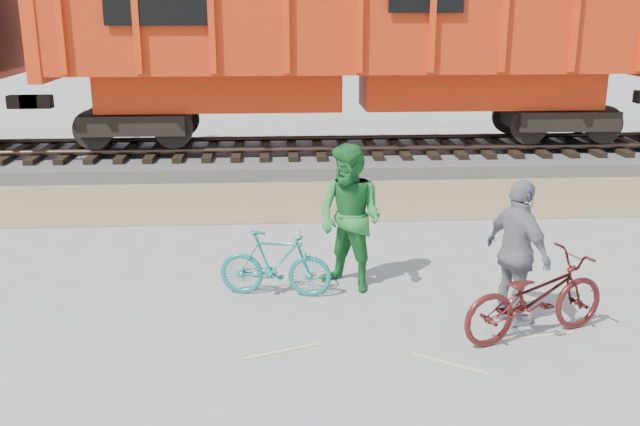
# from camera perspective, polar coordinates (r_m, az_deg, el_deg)

# --- Properties ---
(ground) EXTENTS (120.00, 120.00, 0.00)m
(ground) POSITION_cam_1_polar(r_m,az_deg,el_deg) (8.88, 3.42, -8.44)
(ground) COLOR #9E9E99
(ground) RESTS_ON ground
(gravel_strip) EXTENTS (120.00, 3.00, 0.02)m
(gravel_strip) POSITION_cam_1_polar(r_m,az_deg,el_deg) (14.03, 0.76, 1.04)
(gravel_strip) COLOR #9A8460
(gravel_strip) RESTS_ON ground
(ballast_bed) EXTENTS (120.00, 4.00, 0.30)m
(ballast_bed) POSITION_cam_1_polar(r_m,az_deg,el_deg) (17.39, -0.10, 4.53)
(ballast_bed) COLOR slate
(ballast_bed) RESTS_ON ground
(track) EXTENTS (120.00, 2.60, 0.24)m
(track) POSITION_cam_1_polar(r_m,az_deg,el_deg) (17.33, -0.10, 5.57)
(track) COLOR black
(track) RESTS_ON ballast_bed
(hopper_car_center) EXTENTS (14.00, 3.13, 4.65)m
(hopper_car_center) POSITION_cam_1_polar(r_m,az_deg,el_deg) (17.10, 2.54, 13.96)
(hopper_car_center) COLOR black
(hopper_car_center) RESTS_ON track
(bicycle_teal) EXTENTS (1.53, 0.66, 0.89)m
(bicycle_teal) POSITION_cam_1_polar(r_m,az_deg,el_deg) (9.39, -3.59, -4.07)
(bicycle_teal) COLOR teal
(bicycle_teal) RESTS_ON ground
(bicycle_maroon) EXTENTS (2.01, 1.24, 1.00)m
(bicycle_maroon) POSITION_cam_1_polar(r_m,az_deg,el_deg) (8.58, 16.83, -6.43)
(bicycle_maroon) COLOR #4E1716
(bicycle_maroon) RESTS_ON ground
(person_man) EXTENTS (1.22, 1.20, 1.98)m
(person_man) POSITION_cam_1_polar(r_m,az_deg,el_deg) (9.45, 2.42, -0.42)
(person_man) COLOR #1F742E
(person_man) RESTS_ON ground
(person_woman) EXTENTS (0.80, 1.13, 1.78)m
(person_woman) POSITION_cam_1_polar(r_m,az_deg,el_deg) (8.76, 15.55, -3.10)
(person_woman) COLOR gray
(person_woman) RESTS_ON ground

